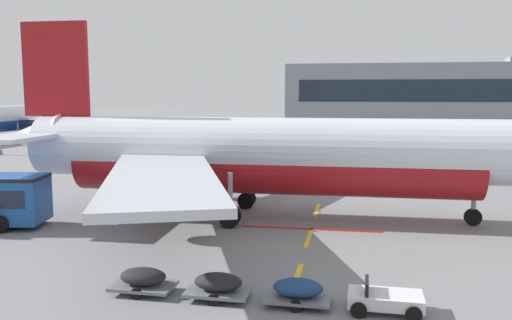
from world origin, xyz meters
The scene contains 4 objects.
apron_paint_markings centered at (18.00, 37.60, 0.00)m, with size 8.00×98.03×0.01m.
airliner_foreground centered at (14.74, 24.39, 3.95)m, with size 34.68×34.63×12.20m.
baggage_train centered at (16.85, 10.95, 0.53)m, with size 11.63×1.83×1.14m.
terminal_satellite centered at (48.26, 138.23, 7.49)m, with size 89.47×21.03×16.56m.
Camera 1 is at (20.09, -7.83, 7.69)m, focal length 37.66 mm.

